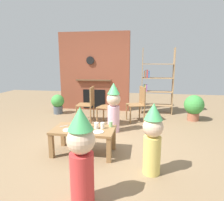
% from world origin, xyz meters
% --- Properties ---
extents(ground_plane, '(12.00, 12.00, 0.00)m').
position_xyz_m(ground_plane, '(0.00, 0.00, 0.00)').
color(ground_plane, '#846B4C').
extents(brick_fireplace_feature, '(2.20, 0.28, 2.40)m').
position_xyz_m(brick_fireplace_feature, '(-0.77, 2.60, 1.19)').
color(brick_fireplace_feature, brown).
rests_on(brick_fireplace_feature, ground_plane).
extents(bookshelf, '(0.90, 0.28, 1.90)m').
position_xyz_m(bookshelf, '(1.10, 2.40, 0.90)').
color(bookshelf, '#9E7A51').
rests_on(bookshelf, ground_plane).
extents(coffee_table, '(1.04, 0.57, 0.44)m').
position_xyz_m(coffee_table, '(-0.19, -0.48, 0.36)').
color(coffee_table, olive).
rests_on(coffee_table, ground_plane).
extents(paper_cup_near_left, '(0.06, 0.06, 0.10)m').
position_xyz_m(paper_cup_near_left, '(0.24, -0.32, 0.49)').
color(paper_cup_near_left, '#8CD18C').
rests_on(paper_cup_near_left, coffee_table).
extents(paper_cup_near_right, '(0.07, 0.07, 0.10)m').
position_xyz_m(paper_cup_near_right, '(-0.23, -0.65, 0.49)').
color(paper_cup_near_right, '#F2CC4C').
rests_on(paper_cup_near_right, coffee_table).
extents(paper_cup_center, '(0.08, 0.08, 0.11)m').
position_xyz_m(paper_cup_center, '(-0.15, -0.42, 0.49)').
color(paper_cup_center, '#E5666B').
rests_on(paper_cup_center, coffee_table).
extents(paper_cup_far_left, '(0.07, 0.07, 0.11)m').
position_xyz_m(paper_cup_far_left, '(0.02, -0.45, 0.49)').
color(paper_cup_far_left, silver).
rests_on(paper_cup_far_left, coffee_table).
extents(paper_cup_far_right, '(0.07, 0.07, 0.10)m').
position_xyz_m(paper_cup_far_right, '(0.12, -0.43, 0.49)').
color(paper_cup_far_right, silver).
rests_on(paper_cup_far_right, coffee_table).
extents(paper_plate_front, '(0.17, 0.17, 0.01)m').
position_xyz_m(paper_plate_front, '(-0.41, -0.60, 0.45)').
color(paper_plate_front, white).
rests_on(paper_plate_front, coffee_table).
extents(paper_plate_rear, '(0.17, 0.17, 0.01)m').
position_xyz_m(paper_plate_rear, '(0.10, -0.61, 0.45)').
color(paper_plate_rear, white).
rests_on(paper_plate_rear, coffee_table).
extents(birthday_cake_slice, '(0.10, 0.10, 0.08)m').
position_xyz_m(birthday_cake_slice, '(-0.28, -0.46, 0.48)').
color(birthday_cake_slice, pink).
rests_on(birthday_cake_slice, coffee_table).
extents(table_fork, '(0.13, 0.10, 0.01)m').
position_xyz_m(table_fork, '(-0.56, -0.41, 0.44)').
color(table_fork, silver).
rests_on(table_fork, coffee_table).
extents(child_with_cone_hat, '(0.31, 0.31, 1.10)m').
position_xyz_m(child_with_cone_hat, '(0.15, -1.66, 0.58)').
color(child_with_cone_hat, '#D13838').
rests_on(child_with_cone_hat, ground_plane).
extents(child_in_pink, '(0.28, 0.28, 1.01)m').
position_xyz_m(child_in_pink, '(0.93, -0.93, 0.54)').
color(child_in_pink, '#E0CC66').
rests_on(child_in_pink, ground_plane).
extents(child_by_the_chairs, '(0.30, 0.30, 1.09)m').
position_xyz_m(child_by_the_chairs, '(0.14, 0.66, 0.57)').
color(child_by_the_chairs, '#EAB2C6').
rests_on(child_by_the_chairs, ground_plane).
extents(dining_chair_left, '(0.41, 0.41, 0.90)m').
position_xyz_m(dining_chair_left, '(-0.60, 1.29, 0.51)').
color(dining_chair_left, olive).
rests_on(dining_chair_left, ground_plane).
extents(dining_chair_middle, '(0.49, 0.49, 0.90)m').
position_xyz_m(dining_chair_middle, '(-0.01, 1.10, 0.51)').
color(dining_chair_middle, olive).
rests_on(dining_chair_middle, ground_plane).
extents(dining_chair_right, '(0.51, 0.51, 0.90)m').
position_xyz_m(dining_chair_right, '(0.67, 1.51, 0.51)').
color(dining_chair_right, olive).
rests_on(dining_chair_right, ground_plane).
extents(potted_plant_tall, '(0.51, 0.51, 0.67)m').
position_xyz_m(potted_plant_tall, '(2.09, 1.82, 0.38)').
color(potted_plant_tall, '#9E5B42').
rests_on(potted_plant_tall, ground_plane).
extents(potted_plant_short, '(0.38, 0.38, 0.57)m').
position_xyz_m(potted_plant_short, '(-1.71, 1.88, 0.32)').
color(potted_plant_short, '#4C5660').
rests_on(potted_plant_short, ground_plane).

